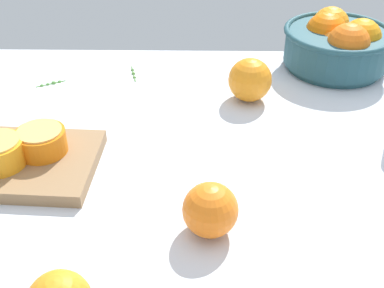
# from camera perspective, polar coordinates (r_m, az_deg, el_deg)

# --- Properties ---
(ground_plane) EXTENTS (1.11, 0.89, 0.03)m
(ground_plane) POSITION_cam_1_polar(r_m,az_deg,el_deg) (0.78, 1.88, -3.78)
(ground_plane) COLOR silver
(fruit_bowl) EXTENTS (0.22, 0.22, 0.12)m
(fruit_bowl) POSITION_cam_1_polar(r_m,az_deg,el_deg) (1.10, 16.25, 10.98)
(fruit_bowl) COLOR #234C56
(fruit_bowl) RESTS_ON ground_plane
(cutting_board) EXTENTS (0.30, 0.19, 0.02)m
(cutting_board) POSITION_cam_1_polar(r_m,az_deg,el_deg) (0.82, -20.93, -2.14)
(cutting_board) COLOR olive
(cutting_board) RESTS_ON ground_plane
(orange_half_2) EXTENTS (0.08, 0.08, 0.04)m
(orange_half_2) POSITION_cam_1_polar(r_m,az_deg,el_deg) (0.80, -16.82, 0.33)
(orange_half_2) COLOR orange
(orange_half_2) RESTS_ON cutting_board
(loose_orange_0) EXTENTS (0.08, 0.08, 0.08)m
(loose_orange_0) POSITION_cam_1_polar(r_m,az_deg,el_deg) (0.94, 6.62, 7.27)
(loose_orange_0) COLOR orange
(loose_orange_0) RESTS_ON ground_plane
(loose_orange_3) EXTENTS (0.07, 0.07, 0.07)m
(loose_orange_3) POSITION_cam_1_polar(r_m,az_deg,el_deg) (0.65, 2.42, -7.51)
(loose_orange_3) COLOR orange
(loose_orange_3) RESTS_ON ground_plane
(herb_sprig_0) EXTENTS (0.02, 0.07, 0.01)m
(herb_sprig_0) POSITION_cam_1_polar(r_m,az_deg,el_deg) (1.06, -6.70, 8.06)
(herb_sprig_0) COLOR #4F8039
(herb_sprig_0) RESTS_ON ground_plane
(herb_sprig_1) EXTENTS (0.05, 0.03, 0.01)m
(herb_sprig_1) POSITION_cam_1_polar(r_m,az_deg,el_deg) (1.05, -15.74, 6.74)
(herb_sprig_1) COLOR #518F3E
(herb_sprig_1) RESTS_ON ground_plane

